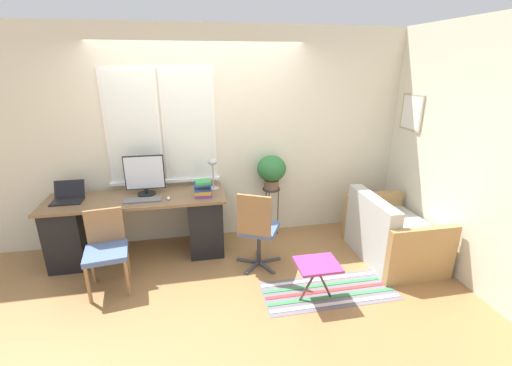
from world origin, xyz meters
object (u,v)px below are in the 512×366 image
(office_chair_swivel, at_px, (257,228))
(folding_stool, at_px, (317,267))
(keyboard, at_px, (143,200))
(laptop, at_px, (68,197))
(couch_loveseat, at_px, (391,236))
(desk_chair_wooden, at_px, (106,248))
(mouse, at_px, (169,198))
(monitor, at_px, (145,175))
(potted_plant, at_px, (272,170))
(book_stack, at_px, (203,188))
(desk_lamp, at_px, (213,167))
(plant_stand, at_px, (271,195))

(office_chair_swivel, distance_m, folding_stool, 0.83)
(keyboard, relative_size, folding_stool, 1.00)
(laptop, distance_m, couch_loveseat, 3.82)
(desk_chair_wooden, bearing_deg, office_chair_swivel, -6.20)
(keyboard, bearing_deg, mouse, -3.66)
(keyboard, bearing_deg, monitor, 83.99)
(office_chair_swivel, xyz_separation_m, potted_plant, (0.34, 0.76, 0.44))
(book_stack, relative_size, desk_chair_wooden, 0.26)
(desk_lamp, xyz_separation_m, book_stack, (-0.14, -0.23, -0.19))
(mouse, bearing_deg, keyboard, 176.34)
(desk_lamp, xyz_separation_m, potted_plant, (0.77, 0.09, -0.11))
(couch_loveseat, xyz_separation_m, potted_plant, (-1.29, 0.83, 0.66))
(desk_lamp, relative_size, book_stack, 1.83)
(desk_lamp, bearing_deg, laptop, -177.29)
(mouse, distance_m, desk_chair_wooden, 0.84)
(folding_stool, bearing_deg, mouse, 143.02)
(book_stack, bearing_deg, mouse, -174.67)
(laptop, distance_m, folding_stool, 2.89)
(potted_plant, height_order, folding_stool, potted_plant)
(mouse, distance_m, office_chair_swivel, 1.09)
(folding_stool, bearing_deg, office_chair_swivel, 124.74)
(monitor, xyz_separation_m, mouse, (0.27, -0.23, -0.22))
(laptop, bearing_deg, plant_stand, 3.94)
(potted_plant, bearing_deg, folding_stool, -84.92)
(desk_lamp, bearing_deg, desk_chair_wooden, -148.74)
(monitor, bearing_deg, plant_stand, 4.38)
(book_stack, xyz_separation_m, office_chair_swivel, (0.56, -0.45, -0.36))
(mouse, distance_m, plant_stand, 1.37)
(monitor, xyz_separation_m, plant_stand, (1.57, 0.12, -0.42))
(keyboard, xyz_separation_m, plant_stand, (1.59, 0.33, -0.19))
(laptop, bearing_deg, monitor, 3.13)
(laptop, xyz_separation_m, monitor, (0.86, 0.05, 0.19))
(office_chair_swivel, bearing_deg, laptop, 10.94)
(book_stack, relative_size, folding_stool, 0.50)
(desk_chair_wooden, xyz_separation_m, folding_stool, (2.07, -0.63, -0.08))
(mouse, height_order, couch_loveseat, same)
(keyboard, distance_m, office_chair_swivel, 1.35)
(laptop, distance_m, plant_stand, 2.45)
(laptop, bearing_deg, couch_loveseat, -10.15)
(desk_chair_wooden, bearing_deg, keyboard, 45.90)
(book_stack, bearing_deg, desk_lamp, 58.52)
(desk_lamp, relative_size, potted_plant, 0.87)
(laptop, height_order, potted_plant, potted_plant)
(keyboard, bearing_deg, couch_loveseat, -9.85)
(monitor, height_order, couch_loveseat, monitor)
(book_stack, distance_m, office_chair_swivel, 0.80)
(mouse, bearing_deg, desk_lamp, 25.92)
(book_stack, height_order, office_chair_swivel, book_stack)
(couch_loveseat, relative_size, folding_stool, 2.68)
(laptop, xyz_separation_m, couch_loveseat, (3.72, -0.67, -0.53))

